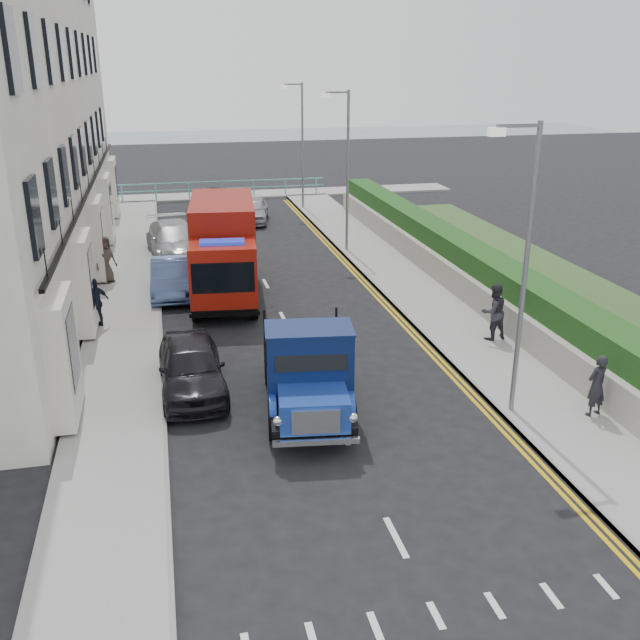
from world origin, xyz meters
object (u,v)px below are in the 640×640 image
Objects in this scene: lamp_mid at (345,162)px; parked_car_front at (191,367)px; lamp_near at (522,257)px; bedford_lorry at (309,378)px; pedestrian_east_near at (597,385)px; lamp_far at (300,139)px; red_lorry at (223,247)px.

parked_car_front is at bearing -119.87° from lamp_mid.
bedford_lorry is at bearing 170.28° from lamp_near.
pedestrian_east_near is at bearing -83.43° from lamp_mid.
lamp_far reaches higher than parked_car_front.
lamp_far is 26.94m from pedestrian_east_near.
bedford_lorry is (-4.79, -15.18, -2.89)m from lamp_mid.
pedestrian_east_near is at bearing -85.88° from lamp_far.
lamp_far is 1.04× the size of red_lorry.
lamp_near and lamp_mid have the same top height.
lamp_near reaches higher than red_lorry.
lamp_far is (0.00, 26.00, 0.00)m from lamp_near.
parked_car_front is 10.09m from pedestrian_east_near.
lamp_far is 16.33m from red_lorry.
lamp_near is at bearing -90.00° from lamp_mid.
bedford_lorry is 0.78× the size of red_lorry.
bedford_lorry reaches higher than parked_car_front.
parked_car_front is at bearing -37.59° from pedestrian_east_near.
pedestrian_east_near is (1.92, -16.69, -3.10)m from lamp_mid.
red_lorry is (-5.83, -15.10, -2.17)m from lamp_far.
lamp_mid is 1.70× the size of parked_car_front.
bedford_lorry is at bearing -28.81° from pedestrian_east_near.
lamp_near is at bearing -90.00° from lamp_far.
red_lorry is at bearing 103.26° from bedford_lorry.
red_lorry is at bearing 118.16° from lamp_near.
pedestrian_east_near is (6.72, -1.51, -0.20)m from bedford_lorry.
lamp_near is 1.70× the size of parked_car_front.
pedestrian_east_near is (9.39, -3.69, 0.20)m from parked_car_front.
lamp_far is at bearing 71.00° from parked_car_front.
red_lorry reaches higher than bedford_lorry.
parked_car_front is at bearing -96.03° from red_lorry.
bedford_lorry reaches higher than pedestrian_east_near.
pedestrian_east_near is (1.92, -26.69, -3.10)m from lamp_far.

